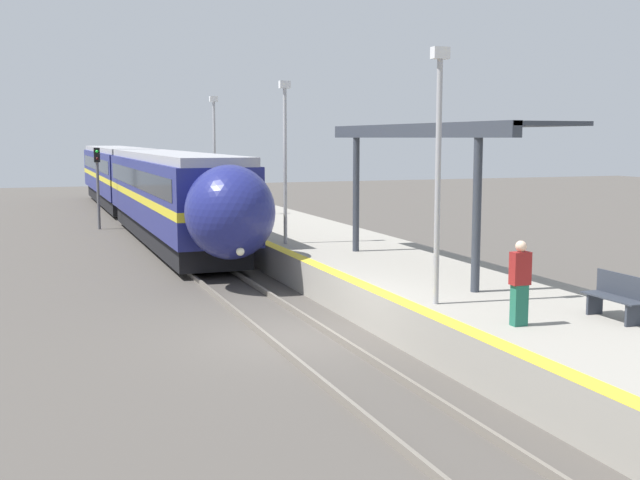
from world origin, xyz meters
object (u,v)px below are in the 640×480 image
lamppost_near (438,159)px  train (141,182)px  platform_bench (617,296)px  lamppost_mid (285,151)px  lamppost_far (214,148)px  person_waiting (520,282)px  railway_signal (98,179)px

lamppost_near → train: bearing=95.2°
platform_bench → lamppost_near: bearing=135.5°
platform_bench → lamppost_mid: 13.47m
lamppost_near → lamppost_far: same height
lamppost_near → person_waiting: bearing=-77.5°
lamppost_near → lamppost_mid: same height
person_waiting → lamppost_far: lamppost_far is taller
train → lamppost_mid: size_ratio=7.71×
train → railway_signal: railway_signal is taller
person_waiting → railway_signal: size_ratio=0.41×
train → lamppost_far: size_ratio=7.71×
lamppost_near → lamppost_mid: 10.43m
lamppost_mid → railway_signal: bearing=107.5°
person_waiting → lamppost_near: size_ratio=0.30×
platform_bench → lamppost_far: bearing=96.3°
lamppost_near → lamppost_mid: size_ratio=1.00×
railway_signal → lamppost_mid: bearing=-72.5°
train → railway_signal: size_ratio=10.37×
platform_bench → train: bearing=99.7°
lamppost_mid → lamppost_near: bearing=-90.0°
platform_bench → lamppost_far: size_ratio=0.27×
lamppost_far → person_waiting: bearing=-88.7°
train → person_waiting: (2.98, -29.43, -0.43)m
lamppost_mid → person_waiting: bearing=-87.7°
platform_bench → lamppost_far: (-2.58, 23.40, 2.59)m
railway_signal → lamppost_mid: (4.75, -15.05, 1.56)m
platform_bench → lamppost_mid: size_ratio=0.27×
lamppost_near → platform_bench: bearing=-44.5°
platform_bench → person_waiting: person_waiting is taller
person_waiting → train: bearing=95.8°
person_waiting → lamppost_near: 3.24m
train → lamppost_mid: bearing=-81.6°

